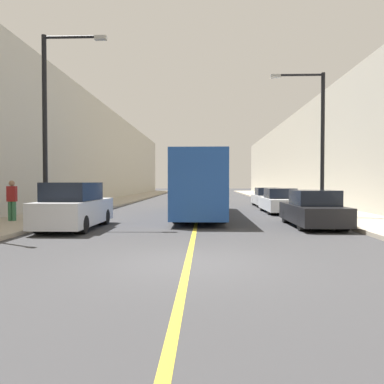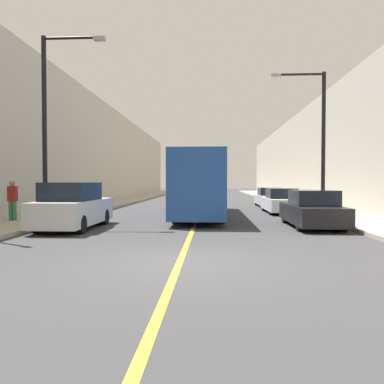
{
  "view_description": "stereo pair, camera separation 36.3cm",
  "coord_description": "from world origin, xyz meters",
  "px_view_note": "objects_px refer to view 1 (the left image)",
  "views": [
    {
      "loc": [
        0.4,
        -8.62,
        1.89
      ],
      "look_at": [
        -0.27,
        10.59,
        1.38
      ],
      "focal_mm": 35.0,
      "sensor_mm": 36.0,
      "label": 1
    },
    {
      "loc": [
        0.76,
        -8.61,
        1.89
      ],
      "look_at": [
        -0.27,
        10.59,
        1.38
      ],
      "focal_mm": 35.0,
      "sensor_mm": 36.0,
      "label": 2
    }
  ],
  "objects_px": {
    "car_right_mid": "(279,202)",
    "pedestrian": "(12,200)",
    "street_lamp_left": "(50,116)",
    "parked_suv_left": "(75,207)",
    "car_right_near": "(313,210)",
    "car_right_far": "(266,198)",
    "bus": "(200,184)",
    "street_lamp_right": "(318,134)"
  },
  "relations": [
    {
      "from": "street_lamp_left",
      "to": "bus",
      "type": "bearing_deg",
      "value": 39.31
    },
    {
      "from": "bus",
      "to": "car_right_mid",
      "type": "relative_size",
      "value": 2.54
    },
    {
      "from": "bus",
      "to": "car_right_mid",
      "type": "xyz_separation_m",
      "value": [
        4.81,
        2.12,
        -1.08
      ]
    },
    {
      "from": "street_lamp_left",
      "to": "pedestrian",
      "type": "bearing_deg",
      "value": 162.43
    },
    {
      "from": "parked_suv_left",
      "to": "pedestrian",
      "type": "bearing_deg",
      "value": 155.23
    },
    {
      "from": "parked_suv_left",
      "to": "street_lamp_left",
      "type": "bearing_deg",
      "value": 145.67
    },
    {
      "from": "bus",
      "to": "car_right_near",
      "type": "xyz_separation_m",
      "value": [
        4.82,
        -5.04,
        -1.06
      ]
    },
    {
      "from": "bus",
      "to": "street_lamp_right",
      "type": "height_order",
      "value": "street_lamp_right"
    },
    {
      "from": "car_right_near",
      "to": "car_right_mid",
      "type": "distance_m",
      "value": 7.15
    },
    {
      "from": "car_right_near",
      "to": "pedestrian",
      "type": "xyz_separation_m",
      "value": [
        -13.19,
        0.51,
        0.39
      ]
    },
    {
      "from": "car_right_mid",
      "to": "car_right_near",
      "type": "bearing_deg",
      "value": -89.99
    },
    {
      "from": "car_right_mid",
      "to": "car_right_far",
      "type": "bearing_deg",
      "value": 88.2
    },
    {
      "from": "car_right_far",
      "to": "bus",
      "type": "bearing_deg",
      "value": -121.62
    },
    {
      "from": "car_right_mid",
      "to": "pedestrian",
      "type": "height_order",
      "value": "pedestrian"
    },
    {
      "from": "street_lamp_right",
      "to": "pedestrian",
      "type": "height_order",
      "value": "street_lamp_right"
    },
    {
      "from": "street_lamp_right",
      "to": "pedestrian",
      "type": "bearing_deg",
      "value": -168.06
    },
    {
      "from": "bus",
      "to": "street_lamp_left",
      "type": "distance_m",
      "value": 8.68
    },
    {
      "from": "car_right_near",
      "to": "car_right_mid",
      "type": "xyz_separation_m",
      "value": [
        -0.0,
        7.15,
        -0.02
      ]
    },
    {
      "from": "car_right_far",
      "to": "street_lamp_left",
      "type": "height_order",
      "value": "street_lamp_left"
    },
    {
      "from": "bus",
      "to": "car_right_near",
      "type": "height_order",
      "value": "bus"
    },
    {
      "from": "parked_suv_left",
      "to": "street_lamp_left",
      "type": "distance_m",
      "value": 4.15
    },
    {
      "from": "car_right_far",
      "to": "pedestrian",
      "type": "xyz_separation_m",
      "value": [
        -13.38,
        -12.66,
        0.43
      ]
    },
    {
      "from": "parked_suv_left",
      "to": "street_lamp_right",
      "type": "relative_size",
      "value": 0.66
    },
    {
      "from": "car_right_far",
      "to": "street_lamp_right",
      "type": "bearing_deg",
      "value": -83.86
    },
    {
      "from": "street_lamp_left",
      "to": "pedestrian",
      "type": "height_order",
      "value": "street_lamp_left"
    },
    {
      "from": "bus",
      "to": "car_right_far",
      "type": "bearing_deg",
      "value": 58.38
    },
    {
      "from": "car_right_mid",
      "to": "car_right_far",
      "type": "height_order",
      "value": "car_right_mid"
    },
    {
      "from": "street_lamp_right",
      "to": "bus",
      "type": "bearing_deg",
      "value": 166.2
    },
    {
      "from": "parked_suv_left",
      "to": "street_lamp_right",
      "type": "distance_m",
      "value": 12.45
    },
    {
      "from": "parked_suv_left",
      "to": "street_lamp_right",
      "type": "bearing_deg",
      "value": 22.69
    },
    {
      "from": "car_right_near",
      "to": "pedestrian",
      "type": "relative_size",
      "value": 2.58
    },
    {
      "from": "car_right_mid",
      "to": "street_lamp_right",
      "type": "height_order",
      "value": "street_lamp_right"
    },
    {
      "from": "parked_suv_left",
      "to": "car_right_mid",
      "type": "bearing_deg",
      "value": 39.96
    },
    {
      "from": "parked_suv_left",
      "to": "pedestrian",
      "type": "relative_size",
      "value": 2.7
    },
    {
      "from": "car_right_far",
      "to": "pedestrian",
      "type": "height_order",
      "value": "pedestrian"
    },
    {
      "from": "street_lamp_right",
      "to": "car_right_mid",
      "type": "bearing_deg",
      "value": 108.76
    },
    {
      "from": "car_right_near",
      "to": "street_lamp_left",
      "type": "distance_m",
      "value": 11.83
    },
    {
      "from": "car_right_near",
      "to": "street_lamp_left",
      "type": "relative_size",
      "value": 0.58
    },
    {
      "from": "bus",
      "to": "street_lamp_left",
      "type": "xyz_separation_m",
      "value": [
        -6.32,
        -5.18,
        2.93
      ]
    },
    {
      "from": "street_lamp_right",
      "to": "pedestrian",
      "type": "xyz_separation_m",
      "value": [
        -14.41,
        -3.05,
        -3.28
      ]
    },
    {
      "from": "parked_suv_left",
      "to": "street_lamp_left",
      "type": "height_order",
      "value": "street_lamp_left"
    },
    {
      "from": "car_right_mid",
      "to": "parked_suv_left",
      "type": "bearing_deg",
      "value": -140.04
    }
  ]
}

